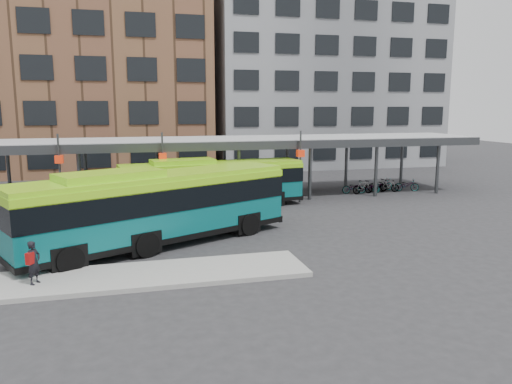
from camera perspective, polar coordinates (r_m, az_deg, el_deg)
name	(u,v)px	position (r m, az deg, el deg)	size (l,w,h in m)	color
ground	(247,248)	(22.95, -1.07, -6.36)	(120.00, 120.00, 0.00)	#28282B
boarding_island	(122,277)	(19.49, -15.07, -9.40)	(14.00, 3.00, 0.18)	gray
canopy	(202,143)	(34.77, -6.16, 5.65)	(40.00, 6.53, 4.80)	#999B9E
building_brick	(72,59)	(53.86, -20.33, 14.11)	(26.00, 14.00, 22.00)	brown
building_grey	(319,73)	(57.58, 7.20, 13.31)	(24.00, 14.00, 20.00)	slate
bus_front	(156,205)	(23.30, -11.36, -1.51)	(13.09, 8.33, 3.64)	#08585A
bus_rear	(212,182)	(31.54, -5.02, 1.13)	(11.75, 3.98, 3.18)	#08585A
pedestrian	(34,262)	(19.35, -24.07, -7.35)	(0.60, 0.67, 1.55)	black
bike_rack	(378,186)	(38.49, 13.80, 0.67)	(6.20, 1.62, 1.01)	slate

